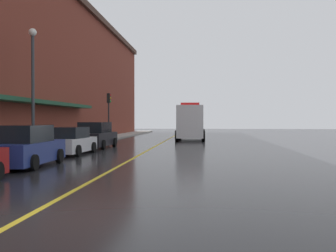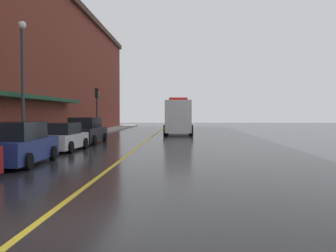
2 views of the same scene
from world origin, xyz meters
name	(u,v)px [view 2 (image 2 of 2)]	position (x,y,z in m)	size (l,w,h in m)	color
ground_plane	(149,139)	(0.00, 25.00, 0.00)	(112.00, 112.00, 0.00)	#232326
sidewalk_left	(74,138)	(-6.20, 25.00, 0.07)	(2.40, 70.00, 0.15)	#9E9B93
lane_center_stripe	(149,139)	(0.00, 25.00, 0.00)	(0.16, 70.00, 0.01)	gold
parked_car_1	(17,145)	(-3.93, 8.59, 0.82)	(2.23, 4.88, 1.75)	navy
parked_car_2	(62,138)	(-3.92, 14.52, 0.74)	(2.07, 4.43, 1.57)	silver
parked_car_3	(86,131)	(-3.98, 20.14, 0.84)	(2.21, 4.95, 1.81)	black
box_truck	(178,117)	(2.31, 32.61, 1.69)	(2.81, 8.52, 3.55)	silver
parking_meter_1	(58,129)	(-5.35, 18.31, 1.06)	(0.14, 0.18, 1.33)	#4C4C51
parking_meter_2	(3,136)	(-5.35, 10.43, 1.06)	(0.14, 0.18, 1.33)	#4C4C51
street_lamp_left	(23,71)	(-5.95, 14.12, 4.40)	(0.44, 0.44, 6.94)	#33383D
traffic_light_near	(97,102)	(-5.29, 29.56, 3.16)	(0.38, 0.36, 4.30)	#232326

